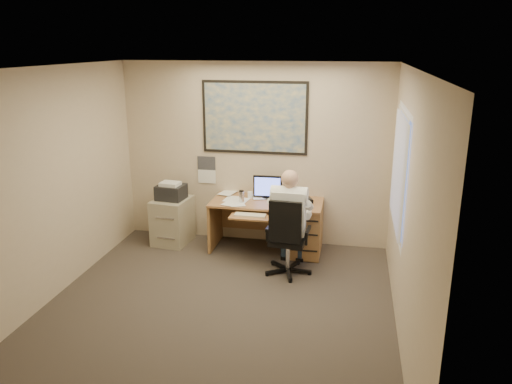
% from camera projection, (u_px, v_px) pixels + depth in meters
% --- Properties ---
extents(room_shell, '(4.00, 4.50, 2.70)m').
position_uv_depth(room_shell, '(213.00, 199.00, 5.31)').
color(room_shell, '#3A322D').
rests_on(room_shell, ground).
extents(desk, '(1.60, 0.97, 1.09)m').
position_uv_depth(desk, '(290.00, 223.00, 7.24)').
color(desk, '#A06E44').
rests_on(desk, ground).
extents(world_map, '(1.56, 0.03, 1.06)m').
position_uv_depth(world_map, '(254.00, 118.00, 7.24)').
color(world_map, '#1E4C93').
rests_on(world_map, room_shell).
extents(wall_calendar, '(0.28, 0.01, 0.42)m').
position_uv_depth(wall_calendar, '(207.00, 170.00, 7.62)').
color(wall_calendar, white).
rests_on(wall_calendar, room_shell).
extents(window_blinds, '(0.06, 1.40, 1.30)m').
position_uv_depth(window_blinds, '(400.00, 171.00, 5.64)').
color(window_blinds, beige).
rests_on(window_blinds, room_shell).
extents(filing_cabinet, '(0.56, 0.64, 0.96)m').
position_uv_depth(filing_cabinet, '(172.00, 217.00, 7.57)').
color(filing_cabinet, '#A89F87').
rests_on(filing_cabinet, ground).
extents(office_chair, '(0.67, 0.67, 1.06)m').
position_uv_depth(office_chair, '(288.00, 252.00, 6.53)').
color(office_chair, black).
rests_on(office_chair, ground).
extents(person, '(0.63, 0.87, 1.40)m').
position_uv_depth(person, '(289.00, 222.00, 6.50)').
color(person, white).
rests_on(person, office_chair).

